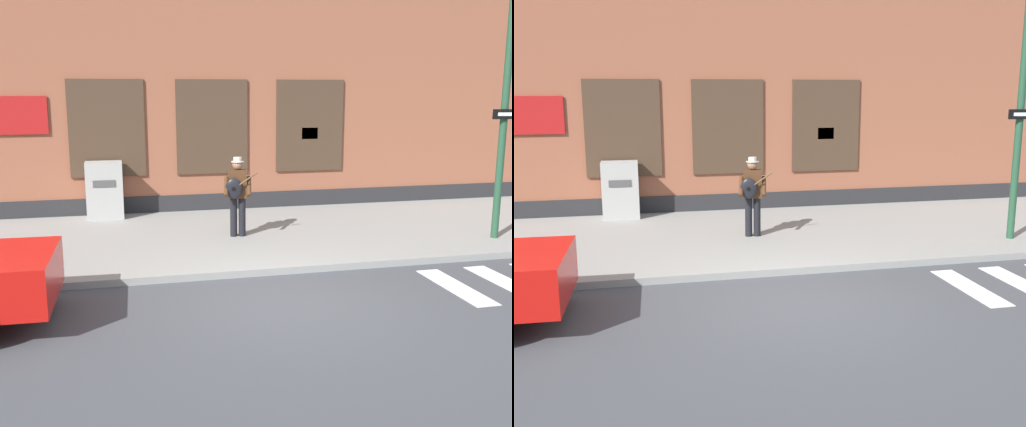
{
  "view_description": "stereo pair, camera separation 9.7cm",
  "coord_description": "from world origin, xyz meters",
  "views": [
    {
      "loc": [
        -2.45,
        -8.33,
        3.21
      ],
      "look_at": [
        -0.07,
        1.74,
        1.07
      ],
      "focal_mm": 42.0,
      "sensor_mm": 36.0,
      "label": 1
    },
    {
      "loc": [
        -2.35,
        -8.35,
        3.21
      ],
      "look_at": [
        -0.07,
        1.74,
        1.07
      ],
      "focal_mm": 42.0,
      "sensor_mm": 36.0,
      "label": 2
    }
  ],
  "objects": [
    {
      "name": "sidewalk",
      "position": [
        0.0,
        4.18,
        0.06
      ],
      "size": [
        28.0,
        5.49,
        0.13
      ],
      "color": "gray",
      "rests_on": "ground"
    },
    {
      "name": "ground_plane",
      "position": [
        0.0,
        0.0,
        0.0
      ],
      "size": [
        160.0,
        160.0,
        0.0
      ],
      "primitive_type": "plane",
      "color": "#424449"
    },
    {
      "name": "busker",
      "position": [
        0.03,
        3.91,
        1.09
      ],
      "size": [
        0.72,
        0.62,
        1.7
      ],
      "color": "black",
      "rests_on": "sidewalk"
    },
    {
      "name": "building_backdrop",
      "position": [
        -0.0,
        8.93,
        4.63
      ],
      "size": [
        28.0,
        4.06,
        9.27
      ],
      "color": "#99563D",
      "rests_on": "ground"
    },
    {
      "name": "utility_box",
      "position": [
        -2.73,
        6.48,
        0.82
      ],
      "size": [
        0.87,
        0.63,
        1.38
      ],
      "color": "#ADADA8",
      "rests_on": "sidewalk"
    }
  ]
}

